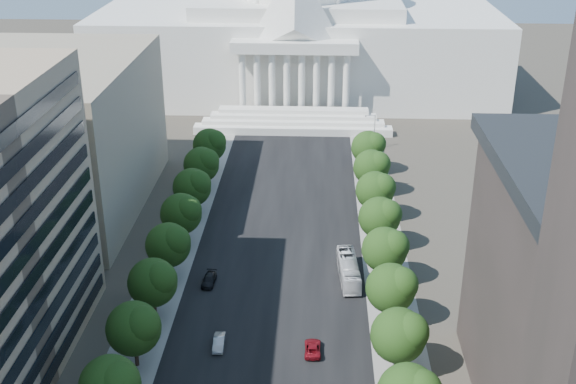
# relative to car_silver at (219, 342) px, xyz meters

# --- Properties ---
(road_asphalt) EXTENTS (30.00, 260.00, 0.01)m
(road_asphalt) POSITION_rel_car_silver_xyz_m (7.11, 37.25, -0.75)
(road_asphalt) COLOR black
(road_asphalt) RESTS_ON ground
(sidewalk_left) EXTENTS (8.00, 260.00, 0.02)m
(sidewalk_left) POSITION_rel_car_silver_xyz_m (-11.89, 37.25, -0.75)
(sidewalk_left) COLOR gray
(sidewalk_left) RESTS_ON ground
(sidewalk_right) EXTENTS (8.00, 260.00, 0.02)m
(sidewalk_right) POSITION_rel_car_silver_xyz_m (26.11, 37.25, -0.75)
(sidewalk_right) COLOR gray
(sidewalk_right) RESTS_ON ground
(capitol) EXTENTS (120.00, 56.00, 73.00)m
(capitol) POSITION_rel_car_silver_xyz_m (7.11, 132.14, 19.26)
(capitol) COLOR white
(capitol) RESTS_ON ground
(office_block_left_far) EXTENTS (38.00, 52.00, 30.00)m
(office_block_left_far) POSITION_rel_car_silver_xyz_m (-40.89, 47.25, 14.25)
(office_block_left_far) COLOR gray
(office_block_left_far) RESTS_ON ground
(tree_l_d) EXTENTS (7.79, 7.60, 9.97)m
(tree_l_d) POSITION_rel_car_silver_xyz_m (-10.55, -4.94, 5.71)
(tree_l_d) COLOR #33261C
(tree_l_d) RESTS_ON ground
(tree_l_e) EXTENTS (7.79, 7.60, 9.97)m
(tree_l_e) POSITION_rel_car_silver_xyz_m (-10.55, 7.06, 5.71)
(tree_l_e) COLOR #33261C
(tree_l_e) RESTS_ON ground
(tree_l_f) EXTENTS (7.79, 7.60, 9.97)m
(tree_l_f) POSITION_rel_car_silver_xyz_m (-10.55, 19.06, 5.71)
(tree_l_f) COLOR #33261C
(tree_l_f) RESTS_ON ground
(tree_l_g) EXTENTS (7.79, 7.60, 9.97)m
(tree_l_g) POSITION_rel_car_silver_xyz_m (-10.55, 31.06, 5.71)
(tree_l_g) COLOR #33261C
(tree_l_g) RESTS_ON ground
(tree_l_h) EXTENTS (7.79, 7.60, 9.97)m
(tree_l_h) POSITION_rel_car_silver_xyz_m (-10.55, 43.06, 5.71)
(tree_l_h) COLOR #33261C
(tree_l_h) RESTS_ON ground
(tree_l_i) EXTENTS (7.79, 7.60, 9.97)m
(tree_l_i) POSITION_rel_car_silver_xyz_m (-10.55, 55.06, 5.71)
(tree_l_i) COLOR #33261C
(tree_l_i) RESTS_ON ground
(tree_l_j) EXTENTS (7.79, 7.60, 9.97)m
(tree_l_j) POSITION_rel_car_silver_xyz_m (-10.55, 67.06, 5.71)
(tree_l_j) COLOR #33261C
(tree_l_j) RESTS_ON ground
(tree_r_d) EXTENTS (7.79, 7.60, 9.97)m
(tree_r_d) POSITION_rel_car_silver_xyz_m (25.45, -4.94, 5.71)
(tree_r_d) COLOR #33261C
(tree_r_d) RESTS_ON ground
(tree_r_e) EXTENTS (7.79, 7.60, 9.97)m
(tree_r_e) POSITION_rel_car_silver_xyz_m (25.45, 7.06, 5.71)
(tree_r_e) COLOR #33261C
(tree_r_e) RESTS_ON ground
(tree_r_f) EXTENTS (7.79, 7.60, 9.97)m
(tree_r_f) POSITION_rel_car_silver_xyz_m (25.45, 19.06, 5.71)
(tree_r_f) COLOR #33261C
(tree_r_f) RESTS_ON ground
(tree_r_g) EXTENTS (7.79, 7.60, 9.97)m
(tree_r_g) POSITION_rel_car_silver_xyz_m (25.45, 31.06, 5.71)
(tree_r_g) COLOR #33261C
(tree_r_g) RESTS_ON ground
(tree_r_h) EXTENTS (7.79, 7.60, 9.97)m
(tree_r_h) POSITION_rel_car_silver_xyz_m (25.45, 43.06, 5.71)
(tree_r_h) COLOR #33261C
(tree_r_h) RESTS_ON ground
(tree_r_i) EXTENTS (7.79, 7.60, 9.97)m
(tree_r_i) POSITION_rel_car_silver_xyz_m (25.45, 55.06, 5.71)
(tree_r_i) COLOR #33261C
(tree_r_i) RESTS_ON ground
(tree_r_j) EXTENTS (7.79, 7.60, 9.97)m
(tree_r_j) POSITION_rel_car_silver_xyz_m (25.45, 67.06, 5.71)
(tree_r_j) COLOR #33261C
(tree_r_j) RESTS_ON ground
(streetlight_c) EXTENTS (2.61, 0.44, 9.00)m
(streetlight_c) POSITION_rel_car_silver_xyz_m (27.02, 7.25, 5.08)
(streetlight_c) COLOR gray
(streetlight_c) RESTS_ON ground
(streetlight_d) EXTENTS (2.61, 0.44, 9.00)m
(streetlight_d) POSITION_rel_car_silver_xyz_m (27.02, 32.25, 5.08)
(streetlight_d) COLOR gray
(streetlight_d) RESTS_ON ground
(streetlight_e) EXTENTS (2.61, 0.44, 9.00)m
(streetlight_e) POSITION_rel_car_silver_xyz_m (27.02, 57.25, 5.08)
(streetlight_e) COLOR gray
(streetlight_e) RESTS_ON ground
(streetlight_f) EXTENTS (2.61, 0.44, 9.00)m
(streetlight_f) POSITION_rel_car_silver_xyz_m (27.02, 82.25, 5.08)
(streetlight_f) COLOR gray
(streetlight_f) RESTS_ON ground
(car_silver) EXTENTS (1.69, 4.57, 1.49)m
(car_silver) POSITION_rel_car_silver_xyz_m (0.00, 0.00, 0.00)
(car_silver) COLOR #ACADB4
(car_silver) RESTS_ON ground
(car_red) EXTENTS (2.37, 5.02, 1.39)m
(car_red) POSITION_rel_car_silver_xyz_m (13.60, -0.71, -0.05)
(car_red) COLOR maroon
(car_red) RESTS_ON ground
(car_dark_b) EXTENTS (2.33, 5.09, 1.44)m
(car_dark_b) POSITION_rel_car_silver_xyz_m (-3.97, 17.36, -0.02)
(car_dark_b) COLOR black
(car_dark_b) RESTS_ON ground
(city_bus) EXTENTS (3.91, 12.79, 3.51)m
(city_bus) POSITION_rel_car_silver_xyz_m (19.36, 20.02, 1.01)
(city_bus) COLOR silver
(city_bus) RESTS_ON ground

